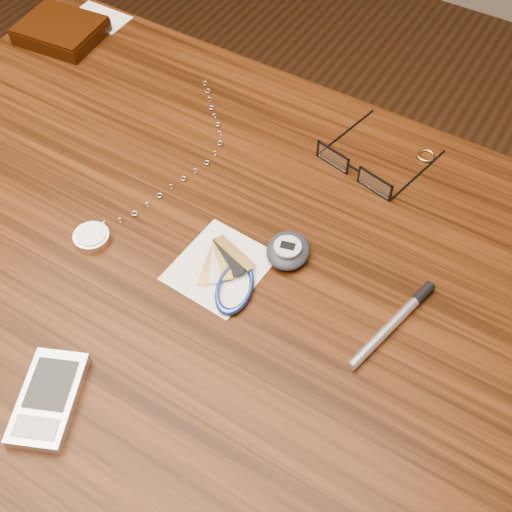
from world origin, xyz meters
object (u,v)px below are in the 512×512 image
(wallet_and_card, at_px, (62,30))
(pedometer, at_px, (288,250))
(desk, at_px, (205,312))
(pda_phone, at_px, (49,399))
(notepad_keys, at_px, (228,276))
(eyeglasses, at_px, (357,168))
(silver_pen, at_px, (399,318))
(pocket_watch, at_px, (100,230))

(wallet_and_card, relative_size, pedometer, 2.25)
(desk, distance_m, pda_phone, 0.24)
(wallet_and_card, distance_m, notepad_keys, 0.52)
(eyeglasses, distance_m, pda_phone, 0.45)
(desk, bearing_deg, silver_pen, 12.40)
(pocket_watch, xyz_separation_m, pda_phone, (0.09, -0.19, 0.00))
(eyeglasses, distance_m, notepad_keys, 0.22)
(wallet_and_card, bearing_deg, desk, -30.40)
(pda_phone, xyz_separation_m, notepad_keys, (0.07, 0.21, -0.00))
(eyeglasses, bearing_deg, wallet_and_card, 176.77)
(eyeglasses, height_order, pda_phone, eyeglasses)
(eyeglasses, relative_size, notepad_keys, 1.21)
(eyeglasses, xyz_separation_m, pocket_watch, (-0.21, -0.24, -0.01))
(wallet_and_card, relative_size, notepad_keys, 1.31)
(wallet_and_card, height_order, pedometer, wallet_and_card)
(pocket_watch, distance_m, silver_pen, 0.35)
(wallet_and_card, bearing_deg, pedometer, -20.24)
(eyeglasses, relative_size, pda_phone, 1.27)
(desk, xyz_separation_m, notepad_keys, (0.04, 0.00, 0.11))
(desk, xyz_separation_m, silver_pen, (0.22, 0.05, 0.11))
(notepad_keys, bearing_deg, pedometer, 56.33)
(pda_phone, bearing_deg, wallet_and_card, 130.50)
(pda_phone, bearing_deg, eyeglasses, 74.68)
(pda_phone, height_order, notepad_keys, pda_phone)
(pda_phone, height_order, pedometer, pedometer)
(desk, bearing_deg, pedometer, 38.04)
(eyeglasses, bearing_deg, pocket_watch, -131.41)
(pda_phone, bearing_deg, pocket_watch, 116.63)
(eyeglasses, bearing_deg, pda_phone, -105.32)
(pedometer, bearing_deg, wallet_and_card, 159.76)
(notepad_keys, bearing_deg, desk, -179.03)
(eyeglasses, height_order, silver_pen, eyeglasses)
(wallet_and_card, xyz_separation_m, silver_pen, (0.64, -0.20, -0.01))
(desk, xyz_separation_m, wallet_and_card, (-0.42, 0.25, 0.11))
(pocket_watch, bearing_deg, silver_pen, 11.78)
(eyeglasses, xyz_separation_m, notepad_keys, (-0.05, -0.22, -0.01))
(pda_phone, relative_size, pedometer, 1.65)
(silver_pen, bearing_deg, pocket_watch, -168.22)
(desk, relative_size, silver_pen, 7.34)
(wallet_and_card, height_order, notepad_keys, wallet_and_card)
(wallet_and_card, xyz_separation_m, notepad_keys, (0.46, -0.25, -0.01))
(pedometer, height_order, silver_pen, pedometer)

